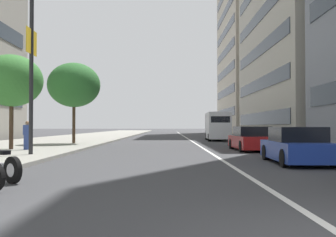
{
  "coord_description": "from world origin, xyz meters",
  "views": [
    {
      "loc": [
        -3.99,
        2.2,
        1.38
      ],
      "look_at": [
        17.18,
        2.2,
        1.81
      ],
      "focal_mm": 40.64,
      "sensor_mm": 36.0,
      "label": 1
    }
  ],
  "objects_px": {
    "street_tree_by_lamp_post": "(12,81)",
    "street_tree_far_plaza": "(74,85)",
    "delivery_van_ahead": "(217,126)",
    "street_lamp_with_banners": "(39,47)",
    "car_lead_in_lane": "(297,147)",
    "car_far_down_avenue": "(251,139)",
    "pedestrian_on_plaza": "(27,135)"
  },
  "relations": [
    {
      "from": "car_lead_in_lane",
      "to": "street_tree_by_lamp_post",
      "type": "distance_m",
      "value": 14.98
    },
    {
      "from": "car_lead_in_lane",
      "to": "street_tree_far_plaza",
      "type": "distance_m",
      "value": 17.92
    },
    {
      "from": "street_tree_by_lamp_post",
      "to": "street_tree_far_plaza",
      "type": "bearing_deg",
      "value": -13.52
    },
    {
      "from": "car_far_down_avenue",
      "to": "street_tree_far_plaza",
      "type": "distance_m",
      "value": 13.36
    },
    {
      "from": "street_lamp_with_banners",
      "to": "street_tree_by_lamp_post",
      "type": "bearing_deg",
      "value": 36.5
    },
    {
      "from": "delivery_van_ahead",
      "to": "street_lamp_with_banners",
      "type": "distance_m",
      "value": 22.7
    },
    {
      "from": "street_lamp_with_banners",
      "to": "street_tree_by_lamp_post",
      "type": "relative_size",
      "value": 1.52
    },
    {
      "from": "delivery_van_ahead",
      "to": "pedestrian_on_plaza",
      "type": "xyz_separation_m",
      "value": [
        -16.53,
        12.18,
        -0.53
      ]
    },
    {
      "from": "car_far_down_avenue",
      "to": "pedestrian_on_plaza",
      "type": "relative_size",
      "value": 3.06
    },
    {
      "from": "delivery_van_ahead",
      "to": "street_tree_far_plaza",
      "type": "bearing_deg",
      "value": 131.06
    },
    {
      "from": "street_lamp_with_banners",
      "to": "street_tree_by_lamp_post",
      "type": "xyz_separation_m",
      "value": [
        3.69,
        2.73,
        -1.04
      ]
    },
    {
      "from": "pedestrian_on_plaza",
      "to": "car_lead_in_lane",
      "type": "bearing_deg",
      "value": 57.82
    },
    {
      "from": "car_lead_in_lane",
      "to": "delivery_van_ahead",
      "type": "height_order",
      "value": "delivery_van_ahead"
    },
    {
      "from": "delivery_van_ahead",
      "to": "pedestrian_on_plaza",
      "type": "relative_size",
      "value": 4.04
    },
    {
      "from": "car_far_down_avenue",
      "to": "street_lamp_with_banners",
      "type": "bearing_deg",
      "value": 114.55
    },
    {
      "from": "pedestrian_on_plaza",
      "to": "street_tree_far_plaza",
      "type": "bearing_deg",
      "value": 168.66
    },
    {
      "from": "car_lead_in_lane",
      "to": "street_lamp_with_banners",
      "type": "height_order",
      "value": "street_lamp_with_banners"
    },
    {
      "from": "street_tree_by_lamp_post",
      "to": "street_tree_far_plaza",
      "type": "distance_m",
      "value": 7.09
    },
    {
      "from": "street_tree_by_lamp_post",
      "to": "delivery_van_ahead",
      "type": "bearing_deg",
      "value": -39.22
    },
    {
      "from": "car_lead_in_lane",
      "to": "street_tree_far_plaza",
      "type": "bearing_deg",
      "value": 43.39
    },
    {
      "from": "street_tree_far_plaza",
      "to": "pedestrian_on_plaza",
      "type": "relative_size",
      "value": 3.85
    },
    {
      "from": "car_far_down_avenue",
      "to": "street_lamp_with_banners",
      "type": "distance_m",
      "value": 12.29
    },
    {
      "from": "street_tree_far_plaza",
      "to": "pedestrian_on_plaza",
      "type": "height_order",
      "value": "street_tree_far_plaza"
    },
    {
      "from": "street_tree_far_plaza",
      "to": "pedestrian_on_plaza",
      "type": "bearing_deg",
      "value": 174.91
    },
    {
      "from": "street_tree_far_plaza",
      "to": "pedestrian_on_plaza",
      "type": "xyz_separation_m",
      "value": [
        -7.25,
        0.65,
        -3.44
      ]
    },
    {
      "from": "street_tree_by_lamp_post",
      "to": "pedestrian_on_plaza",
      "type": "xyz_separation_m",
      "value": [
        -0.37,
        -1.01,
        -2.93
      ]
    },
    {
      "from": "pedestrian_on_plaza",
      "to": "street_lamp_with_banners",
      "type": "bearing_deg",
      "value": 21.2
    },
    {
      "from": "delivery_van_ahead",
      "to": "pedestrian_on_plaza",
      "type": "bearing_deg",
      "value": 145.86
    },
    {
      "from": "car_lead_in_lane",
      "to": "car_far_down_avenue",
      "type": "relative_size",
      "value": 0.94
    },
    {
      "from": "car_lead_in_lane",
      "to": "car_far_down_avenue",
      "type": "distance_m",
      "value": 7.52
    },
    {
      "from": "car_lead_in_lane",
      "to": "street_tree_by_lamp_post",
      "type": "relative_size",
      "value": 0.85
    },
    {
      "from": "street_lamp_with_banners",
      "to": "street_tree_far_plaza",
      "type": "height_order",
      "value": "street_lamp_with_banners"
    }
  ]
}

